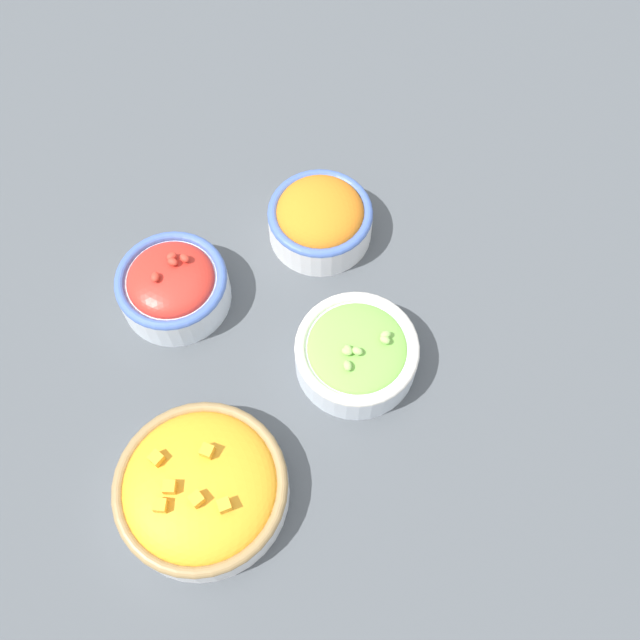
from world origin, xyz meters
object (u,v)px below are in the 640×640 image
at_px(bowl_carrots, 320,218).
at_px(bowl_lettuce, 357,353).
at_px(bowl_cherry_tomatoes, 173,285).
at_px(bowl_squash, 201,488).

height_order(bowl_carrots, bowl_lettuce, bowl_carrots).
bearing_deg(bowl_carrots, bowl_cherry_tomatoes, 4.98).
bearing_deg(bowl_cherry_tomatoes, bowl_carrots, -175.02).
relative_size(bowl_carrots, bowl_lettuce, 0.93).
distance_m(bowl_squash, bowl_lettuce, 0.22).
bearing_deg(bowl_carrots, bowl_lettuce, 79.35).
height_order(bowl_lettuce, bowl_cherry_tomatoes, bowl_cherry_tomatoes).
relative_size(bowl_carrots, bowl_cherry_tomatoes, 0.99).
relative_size(bowl_squash, bowl_cherry_tomatoes, 1.38).
height_order(bowl_squash, bowl_cherry_tomatoes, same).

